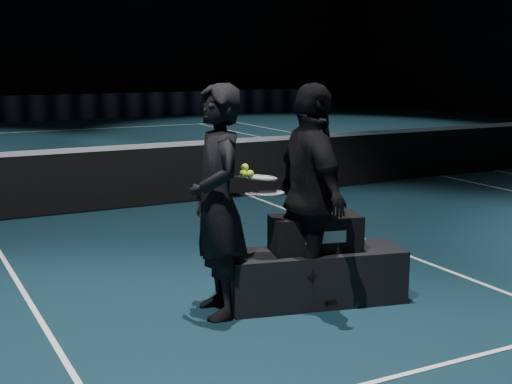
{
  "coord_description": "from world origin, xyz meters",
  "views": [
    {
      "loc": [
        -5.13,
        -10.12,
        2.24
      ],
      "look_at": [
        -2.35,
        -4.76,
        1.08
      ],
      "focal_mm": 50.0,
      "sensor_mm": 36.0,
      "label": 1
    }
  ],
  "objects_px": {
    "player_bench": "(315,276)",
    "player_a": "(217,202)",
    "tennis_balls": "(246,172)",
    "racket_bag": "(316,233)",
    "racket_upper": "(261,178)",
    "player_b": "(312,197)",
    "racket_lower": "(268,193)"
  },
  "relations": [
    {
      "from": "player_a",
      "to": "racket_bag",
      "type": "bearing_deg",
      "value": 89.94
    },
    {
      "from": "player_bench",
      "to": "tennis_balls",
      "type": "height_order",
      "value": "tennis_balls"
    },
    {
      "from": "player_bench",
      "to": "player_a",
      "type": "distance_m",
      "value": 1.2
    },
    {
      "from": "player_b",
      "to": "player_a",
      "type": "bearing_deg",
      "value": 84.18
    },
    {
      "from": "tennis_balls",
      "to": "player_a",
      "type": "bearing_deg",
      "value": 167.7
    },
    {
      "from": "player_a",
      "to": "player_b",
      "type": "relative_size",
      "value": 1.0
    },
    {
      "from": "player_a",
      "to": "tennis_balls",
      "type": "height_order",
      "value": "player_a"
    },
    {
      "from": "player_b",
      "to": "racket_upper",
      "type": "xyz_separation_m",
      "value": [
        -0.43,
        0.14,
        0.19
      ]
    },
    {
      "from": "player_bench",
      "to": "player_a",
      "type": "xyz_separation_m",
      "value": [
        -0.92,
        0.13,
        0.76
      ]
    },
    {
      "from": "racket_bag",
      "to": "tennis_balls",
      "type": "xyz_separation_m",
      "value": [
        -0.67,
        0.07,
        0.6
      ]
    },
    {
      "from": "player_b",
      "to": "racket_lower",
      "type": "height_order",
      "value": "player_b"
    },
    {
      "from": "racket_lower",
      "to": "tennis_balls",
      "type": "distance_m",
      "value": 0.28
    },
    {
      "from": "player_b",
      "to": "racket_upper",
      "type": "relative_size",
      "value": 2.96
    },
    {
      "from": "racket_bag",
      "to": "racket_lower",
      "type": "xyz_separation_m",
      "value": [
        -0.48,
        0.02,
        0.41
      ]
    },
    {
      "from": "racket_bag",
      "to": "racket_upper",
      "type": "height_order",
      "value": "racket_upper"
    },
    {
      "from": "racket_bag",
      "to": "player_bench",
      "type": "bearing_deg",
      "value": 0.0
    },
    {
      "from": "player_b",
      "to": "player_bench",
      "type": "bearing_deg",
      "value": -44.63
    },
    {
      "from": "player_bench",
      "to": "racket_upper",
      "type": "distance_m",
      "value": 1.08
    },
    {
      "from": "racket_lower",
      "to": "racket_upper",
      "type": "relative_size",
      "value": 1.0
    },
    {
      "from": "player_a",
      "to": "player_b",
      "type": "bearing_deg",
      "value": 84.45
    },
    {
      "from": "player_bench",
      "to": "racket_lower",
      "type": "relative_size",
      "value": 2.4
    },
    {
      "from": "player_a",
      "to": "tennis_balls",
      "type": "xyz_separation_m",
      "value": [
        0.25,
        -0.05,
        0.25
      ]
    },
    {
      "from": "racket_lower",
      "to": "racket_upper",
      "type": "xyz_separation_m",
      "value": [
        -0.04,
        0.05,
        0.13
      ]
    },
    {
      "from": "player_b",
      "to": "racket_upper",
      "type": "distance_m",
      "value": 0.49
    },
    {
      "from": "racket_upper",
      "to": "player_b",
      "type": "bearing_deg",
      "value": -9.08
    },
    {
      "from": "player_bench",
      "to": "racket_upper",
      "type": "height_order",
      "value": "racket_upper"
    },
    {
      "from": "player_a",
      "to": "racket_upper",
      "type": "bearing_deg",
      "value": 90.16
    },
    {
      "from": "racket_bag",
      "to": "player_b",
      "type": "distance_m",
      "value": 0.37
    },
    {
      "from": "player_bench",
      "to": "tennis_balls",
      "type": "distance_m",
      "value": 1.21
    },
    {
      "from": "racket_bag",
      "to": "player_b",
      "type": "xyz_separation_m",
      "value": [
        -0.09,
        -0.07,
        0.35
      ]
    },
    {
      "from": "player_bench",
      "to": "racket_upper",
      "type": "xyz_separation_m",
      "value": [
        -0.52,
        0.07,
        0.95
      ]
    },
    {
      "from": "racket_bag",
      "to": "racket_upper",
      "type": "bearing_deg",
      "value": -175.28
    }
  ]
}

